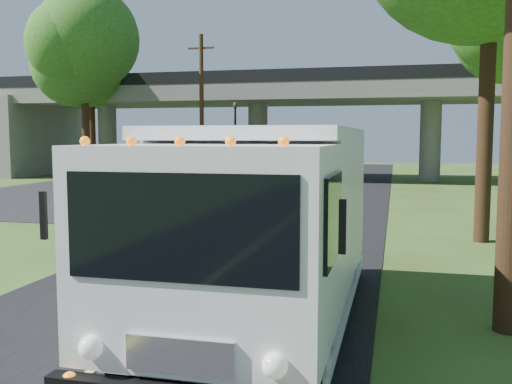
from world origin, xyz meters
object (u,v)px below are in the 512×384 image
(traffic_signal, at_px, (235,134))
(tree_left_far, at_px, (92,72))
(red_sedan, at_px, (160,180))
(tree_left_lot, at_px, (85,52))
(utility_pole, at_px, (202,110))
(step_van, at_px, (263,220))
(pedestrian, at_px, (189,190))

(traffic_signal, xyz_separation_m, tree_left_far, (-10.79, 1.84, 4.25))
(red_sedan, bearing_deg, tree_left_lot, 62.83)
(traffic_signal, xyz_separation_m, tree_left_lot, (-7.79, -4.16, 4.70))
(utility_pole, distance_m, red_sedan, 5.21)
(step_van, height_order, pedestrian, step_van)
(pedestrian, bearing_deg, utility_pole, -76.99)
(utility_pole, distance_m, tree_left_lot, 7.43)
(tree_left_far, height_order, red_sedan, tree_left_far)
(step_van, relative_size, pedestrian, 3.85)
(traffic_signal, xyz_separation_m, utility_pole, (-1.50, -2.00, 1.40))
(utility_pole, bearing_deg, pedestrian, -73.28)
(traffic_signal, bearing_deg, tree_left_lot, -151.89)
(traffic_signal, height_order, step_van, traffic_signal)
(step_van, xyz_separation_m, red_sedan, (-10.65, 20.63, -1.12))
(red_sedan, bearing_deg, tree_left_far, 31.79)
(tree_left_far, bearing_deg, traffic_signal, -9.65)
(step_van, relative_size, red_sedan, 1.81)
(traffic_signal, relative_size, tree_left_lot, 0.50)
(step_van, bearing_deg, red_sedan, 117.47)
(utility_pole, xyz_separation_m, step_van, (9.23, -23.65, -2.88))
(tree_left_far, relative_size, red_sedan, 2.38)
(red_sedan, bearing_deg, utility_pole, -42.25)
(traffic_signal, distance_m, tree_left_far, 11.75)
(tree_left_lot, bearing_deg, step_van, -54.15)
(tree_left_far, bearing_deg, utility_pole, -22.43)
(red_sedan, distance_m, pedestrian, 10.01)
(tree_left_lot, xyz_separation_m, pedestrian, (9.82, -9.56, -6.92))
(traffic_signal, relative_size, utility_pole, 0.58)
(tree_left_far, bearing_deg, tree_left_lot, -63.43)
(step_van, xyz_separation_m, pedestrian, (-5.71, 11.93, -0.74))
(utility_pole, xyz_separation_m, tree_left_lot, (-6.29, -2.16, 3.31))
(red_sedan, bearing_deg, traffic_signal, -47.28)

